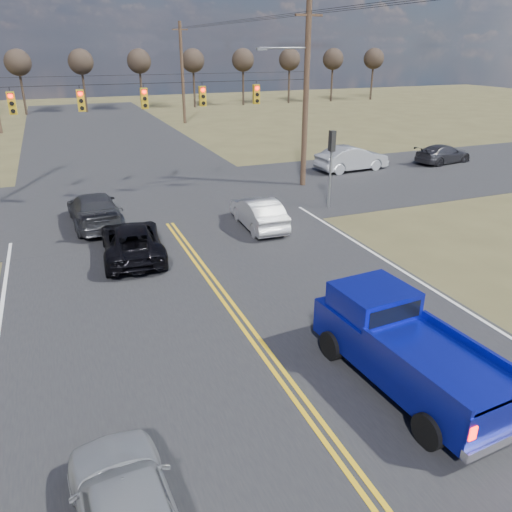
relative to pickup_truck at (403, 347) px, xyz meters
name	(u,v)px	position (x,y,z in m)	size (l,w,h in m)	color
ground	(307,411)	(-2.63, -0.14, -0.99)	(160.00, 160.00, 0.00)	brown
road_main	(192,255)	(-2.63, 9.86, -0.99)	(14.00, 120.00, 0.02)	#28282B
road_cross	(153,201)	(-2.63, 17.86, -0.99)	(120.00, 12.00, 0.02)	#28282B
signal_gantry	(156,103)	(-2.13, 17.65, 4.07)	(19.60, 4.83, 10.00)	#473323
utility_poles	(148,102)	(-2.63, 16.86, 4.23)	(19.60, 58.32, 10.00)	#473323
treeline	(119,79)	(-2.63, 26.82, 4.71)	(87.00, 117.80, 7.40)	#33261C
pickup_truck	(403,347)	(0.00, 0.00, 0.00)	(2.50, 5.58, 2.05)	black
black_suv	(132,241)	(-4.85, 10.51, -0.32)	(2.23, 4.84, 1.35)	black
white_car_queue	(259,213)	(1.08, 11.90, -0.30)	(1.46, 4.18, 1.38)	silver
dgrey_car_queue	(94,209)	(-5.84, 15.03, -0.24)	(2.10, 5.17, 1.50)	#333438
cross_car_east_near	(352,158)	(11.08, 20.03, -0.18)	(4.93, 1.72, 1.62)	#ABAEB3
cross_car_east_far	(443,154)	(18.34, 19.60, -0.35)	(4.46, 1.81, 1.30)	#313136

